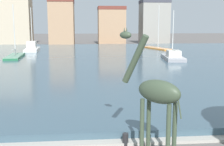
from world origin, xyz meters
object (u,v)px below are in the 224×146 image
(sailboat_white, at_px, (32,49))
(sailboat_orange, at_px, (159,49))
(sailboat_grey, at_px, (172,58))
(sailboat_green, at_px, (16,57))
(mooring_bollard, at_px, (125,139))
(giraffe_statue, at_px, (155,94))

(sailboat_white, bearing_deg, sailboat_orange, 2.42)
(sailboat_grey, xyz_separation_m, sailboat_green, (-20.44, 4.37, -0.17))
(sailboat_grey, relative_size, mooring_bollard, 14.73)
(giraffe_statue, height_order, sailboat_grey, sailboat_grey)
(mooring_bollard, bearing_deg, sailboat_grey, 69.26)
(sailboat_grey, height_order, sailboat_orange, sailboat_orange)
(giraffe_statue, xyz_separation_m, mooring_bollard, (-0.88, 1.18, -2.14))
(giraffe_statue, height_order, mooring_bollard, giraffe_statue)
(sailboat_orange, bearing_deg, sailboat_grey, -97.86)
(sailboat_grey, xyz_separation_m, mooring_bollard, (-9.48, -25.04, -0.30))
(sailboat_grey, relative_size, sailboat_orange, 0.78)
(giraffe_statue, height_order, sailboat_white, sailboat_white)
(giraffe_statue, relative_size, mooring_bollard, 9.36)
(sailboat_white, distance_m, sailboat_orange, 22.02)
(sailboat_grey, bearing_deg, sailboat_green, 167.94)
(sailboat_orange, bearing_deg, mooring_bollard, -106.09)
(giraffe_statue, relative_size, sailboat_orange, 0.50)
(sailboat_grey, bearing_deg, mooring_bollard, -110.74)
(sailboat_white, bearing_deg, giraffe_statue, -74.33)
(sailboat_white, bearing_deg, sailboat_grey, -35.30)
(sailboat_grey, distance_m, sailboat_green, 20.91)
(sailboat_white, xyz_separation_m, sailboat_orange, (22.00, 0.93, -0.31))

